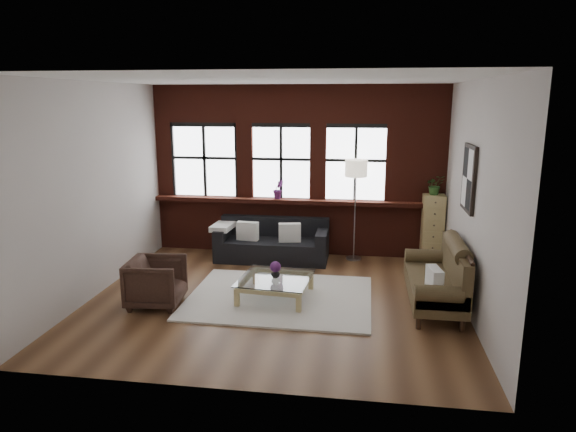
# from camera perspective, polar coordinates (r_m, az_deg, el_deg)

# --- Properties ---
(floor) EXTENTS (5.50, 5.50, 0.00)m
(floor) POSITION_cam_1_polar(r_m,az_deg,el_deg) (7.82, -1.38, -9.20)
(floor) COLOR #52331E
(floor) RESTS_ON ground
(ceiling) EXTENTS (5.50, 5.50, 0.00)m
(ceiling) POSITION_cam_1_polar(r_m,az_deg,el_deg) (7.25, -1.52, 14.94)
(ceiling) COLOR white
(ceiling) RESTS_ON ground
(wall_back) EXTENTS (5.50, 0.00, 5.50)m
(wall_back) POSITION_cam_1_polar(r_m,az_deg,el_deg) (9.81, 1.03, 5.05)
(wall_back) COLOR #BDB6B0
(wall_back) RESTS_ON ground
(wall_front) EXTENTS (5.50, 0.00, 5.50)m
(wall_front) POSITION_cam_1_polar(r_m,az_deg,el_deg) (4.99, -6.32, -2.82)
(wall_front) COLOR #BDB6B0
(wall_front) RESTS_ON ground
(wall_left) EXTENTS (0.00, 5.00, 5.00)m
(wall_left) POSITION_cam_1_polar(r_m,az_deg,el_deg) (8.28, -20.57, 2.75)
(wall_left) COLOR #BDB6B0
(wall_left) RESTS_ON ground
(wall_right) EXTENTS (0.00, 5.00, 5.00)m
(wall_right) POSITION_cam_1_polar(r_m,az_deg,el_deg) (7.42, 19.98, 1.70)
(wall_right) COLOR #BDB6B0
(wall_right) RESTS_ON ground
(brick_backwall) EXTENTS (5.50, 0.12, 3.20)m
(brick_backwall) POSITION_cam_1_polar(r_m,az_deg,el_deg) (9.75, 0.99, 5.00)
(brick_backwall) COLOR #511C13
(brick_backwall) RESTS_ON floor
(sill_ledge) EXTENTS (5.50, 0.30, 0.08)m
(sill_ledge) POSITION_cam_1_polar(r_m,az_deg,el_deg) (9.76, 0.91, 1.67)
(sill_ledge) COLOR #511C13
(sill_ledge) RESTS_ON brick_backwall
(window_left) EXTENTS (1.38, 0.10, 1.50)m
(window_left) POSITION_cam_1_polar(r_m,az_deg,el_deg) (10.13, -9.21, 5.99)
(window_left) COLOR black
(window_left) RESTS_ON brick_backwall
(window_mid) EXTENTS (1.38, 0.10, 1.50)m
(window_mid) POSITION_cam_1_polar(r_m,az_deg,el_deg) (9.78, -0.75, 5.91)
(window_mid) COLOR black
(window_mid) RESTS_ON brick_backwall
(window_right) EXTENTS (1.38, 0.10, 1.50)m
(window_right) POSITION_cam_1_polar(r_m,az_deg,el_deg) (9.66, 7.51, 5.71)
(window_right) COLOR black
(window_right) RESTS_ON brick_backwall
(wall_poster) EXTENTS (0.05, 0.74, 0.94)m
(wall_poster) POSITION_cam_1_polar(r_m,az_deg,el_deg) (7.66, 19.47, 3.97)
(wall_poster) COLOR black
(wall_poster) RESTS_ON wall_right
(shag_rug) EXTENTS (2.75, 2.17, 0.03)m
(shag_rug) POSITION_cam_1_polar(r_m,az_deg,el_deg) (7.84, -0.92, -9.02)
(shag_rug) COLOR beige
(shag_rug) RESTS_ON floor
(dark_sofa) EXTENTS (2.06, 0.83, 0.75)m
(dark_sofa) POSITION_cam_1_polar(r_m,az_deg,el_deg) (9.54, -1.77, -2.73)
(dark_sofa) COLOR black
(dark_sofa) RESTS_ON floor
(pillow_a) EXTENTS (0.41, 0.18, 0.34)m
(pillow_a) POSITION_cam_1_polar(r_m,az_deg,el_deg) (9.48, -4.51, -1.67)
(pillow_a) COLOR silver
(pillow_a) RESTS_ON dark_sofa
(pillow_b) EXTENTS (0.42, 0.21, 0.34)m
(pillow_b) POSITION_cam_1_polar(r_m,az_deg,el_deg) (9.34, 0.19, -1.85)
(pillow_b) COLOR silver
(pillow_b) RESTS_ON dark_sofa
(vintage_settee) EXTENTS (0.81, 1.83, 0.98)m
(vintage_settee) POSITION_cam_1_polar(r_m,az_deg,el_deg) (7.68, 15.96, -6.26)
(vintage_settee) COLOR #463820
(vintage_settee) RESTS_ON floor
(pillow_settee) EXTENTS (0.20, 0.40, 0.34)m
(pillow_settee) POSITION_cam_1_polar(r_m,az_deg,el_deg) (7.11, 15.94, -6.89)
(pillow_settee) COLOR silver
(pillow_settee) RESTS_ON vintage_settee
(armchair) EXTENTS (0.84, 0.82, 0.70)m
(armchair) POSITION_cam_1_polar(r_m,az_deg,el_deg) (7.73, -14.43, -7.12)
(armchair) COLOR #2F1E17
(armchair) RESTS_ON floor
(coffee_table) EXTENTS (1.12, 1.12, 0.35)m
(coffee_table) POSITION_cam_1_polar(r_m,az_deg,el_deg) (7.77, -1.39, -8.04)
(coffee_table) COLOR tan
(coffee_table) RESTS_ON shag_rug
(vase) EXTENTS (0.14, 0.14, 0.14)m
(vase) POSITION_cam_1_polar(r_m,az_deg,el_deg) (7.69, -1.40, -6.37)
(vase) COLOR #B2B2B2
(vase) RESTS_ON coffee_table
(flowers) EXTENTS (0.16, 0.16, 0.16)m
(flowers) POSITION_cam_1_polar(r_m,az_deg,el_deg) (7.66, -1.41, -5.66)
(flowers) COLOR #5A2264
(flowers) RESTS_ON vase
(drawer_chest) EXTENTS (0.39, 0.39, 1.25)m
(drawer_chest) POSITION_cam_1_polar(r_m,az_deg,el_deg) (9.75, 15.73, -1.32)
(drawer_chest) COLOR tan
(drawer_chest) RESTS_ON floor
(potted_plant_top) EXTENTS (0.37, 0.34, 0.35)m
(potted_plant_top) POSITION_cam_1_polar(r_m,az_deg,el_deg) (9.59, 16.02, 3.33)
(potted_plant_top) COLOR #2D5923
(potted_plant_top) RESTS_ON drawer_chest
(floor_lamp) EXTENTS (0.40, 0.40, 2.02)m
(floor_lamp) POSITION_cam_1_polar(r_m,az_deg,el_deg) (9.49, 7.46, 1.05)
(floor_lamp) COLOR #A5A5A8
(floor_lamp) RESTS_ON floor
(sill_plant) EXTENTS (0.25, 0.23, 0.37)m
(sill_plant) POSITION_cam_1_polar(r_m,az_deg,el_deg) (9.73, -1.07, 3.00)
(sill_plant) COLOR #5A2264
(sill_plant) RESTS_ON sill_ledge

